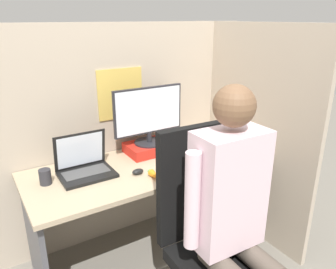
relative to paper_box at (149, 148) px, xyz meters
name	(u,v)px	position (x,y,z in m)	size (l,w,h in m)	color
cubicle_panel_back	(124,134)	(-0.11, 0.19, 0.07)	(2.11, 0.05, 1.61)	tan
cubicle_panel_right	(245,131)	(0.72, -0.23, 0.07)	(0.04, 1.30, 1.61)	tan
desk	(148,185)	(-0.11, -0.17, -0.20)	(1.61, 0.67, 0.70)	tan
paper_box	(149,148)	(0.00, 0.00, 0.00)	(0.33, 0.24, 0.07)	red
monitor	(149,114)	(0.00, 0.00, 0.25)	(0.53, 0.22, 0.41)	#232328
laptop	(85,167)	(-0.52, -0.10, 0.01)	(0.33, 0.25, 0.26)	black
mouse	(138,172)	(-0.24, -0.27, -0.02)	(0.08, 0.05, 0.04)	black
stapler	(224,140)	(0.59, -0.15, -0.02)	(0.04, 0.16, 0.04)	#A31919
carrot_toy	(155,176)	(-0.18, -0.39, -0.01)	(0.05, 0.14, 0.05)	orange
office_chair	(209,233)	(-0.10, -0.83, -0.18)	(0.52, 0.57, 1.12)	black
person	(235,209)	(-0.10, -1.00, 0.05)	(0.48, 0.43, 1.37)	brown
coffee_mug	(183,136)	(0.32, 0.03, 0.02)	(0.07, 0.07, 0.11)	white
pen_cup	(45,177)	(-0.76, -0.10, 0.01)	(0.07, 0.07, 0.09)	#28282D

